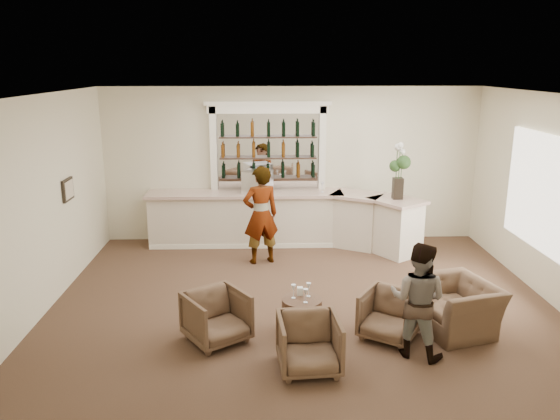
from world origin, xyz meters
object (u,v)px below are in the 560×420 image
object	(u,v)px
armchair_center	(309,344)
armchair_far	(456,306)
sommelier	(261,215)
armchair_left	(217,317)
guest	(418,300)
flower_vase	(399,168)
bar_counter	(285,219)
espresso_machine	(257,182)
armchair_right	(390,315)
cocktail_table	(302,315)

from	to	relation	value
armchair_center	armchair_far	xyz separation A→B (m)	(2.20, 1.01, 0.01)
sommelier	armchair_center	bearing A→B (deg)	80.92
armchair_left	sommelier	bearing A→B (deg)	44.92
guest	flower_vase	distance (m)	4.20
guest	armchair_left	xyz separation A→B (m)	(-2.65, 0.44, -0.42)
bar_counter	flower_vase	bearing A→B (deg)	-14.08
armchair_far	espresso_machine	bearing A→B (deg)	-160.59
armchair_center	flower_vase	size ratio (longest dim) A/B	0.69
armchair_far	armchair_center	bearing A→B (deg)	-82.16
armchair_right	flower_vase	world-z (taller)	flower_vase
cocktail_table	armchair_far	xyz separation A→B (m)	(2.22, -0.02, 0.11)
armchair_far	flower_vase	world-z (taller)	flower_vase
armchair_right	espresso_machine	bearing A→B (deg)	147.25
flower_vase	guest	bearing A→B (deg)	-99.53
bar_counter	espresso_machine	distance (m)	0.98
armchair_center	guest	bearing A→B (deg)	8.78
guest	espresso_machine	size ratio (longest dim) A/B	2.89
armchair_left	espresso_machine	xyz separation A→B (m)	(0.54, 4.16, 1.02)
guest	armchair_center	distance (m)	1.53
armchair_far	flower_vase	distance (m)	3.64
armchair_left	cocktail_table	bearing A→B (deg)	-22.45
armchair_left	armchair_far	world-z (taller)	armchair_far
bar_counter	armchair_far	bearing A→B (deg)	-59.36
cocktail_table	espresso_machine	xyz separation A→B (m)	(-0.66, 3.92, 1.13)
armchair_right	espresso_machine	xyz separation A→B (m)	(-1.87, 4.15, 1.04)
armchair_left	flower_vase	distance (m)	5.09
bar_counter	armchair_left	bearing A→B (deg)	-104.91
flower_vase	armchair_right	bearing A→B (deg)	-104.44
armchair_center	armchair_far	bearing A→B (deg)	20.14
cocktail_table	flower_vase	distance (m)	4.24
guest	armchair_left	world-z (taller)	guest
armchair_left	armchair_far	distance (m)	3.43
sommelier	armchair_far	xyz separation A→B (m)	(2.81, -2.89, -0.59)
sommelier	armchair_center	size ratio (longest dim) A/B	2.45
cocktail_table	armchair_far	world-z (taller)	armchair_far
bar_counter	guest	xyz separation A→B (m)	(1.55, -4.58, 0.20)
armchair_left	guest	bearing A→B (deg)	-43.60
cocktail_table	espresso_machine	world-z (taller)	espresso_machine
sommelier	armchair_right	bearing A→B (deg)	102.23
sommelier	armchair_far	size ratio (longest dim) A/B	1.71
espresso_machine	cocktail_table	bearing A→B (deg)	-59.79
armchair_left	bar_counter	bearing A→B (deg)	41.01
flower_vase	armchair_left	bearing A→B (deg)	-132.88
cocktail_table	espresso_machine	bearing A→B (deg)	99.55
guest	armchair_center	bearing A→B (deg)	43.66
cocktail_table	guest	xyz separation A→B (m)	(1.45, -0.69, 0.53)
armchair_center	armchair_right	size ratio (longest dim) A/B	1.04
bar_counter	armchair_left	size ratio (longest dim) A/B	7.26
cocktail_table	armchair_right	world-z (taller)	armchair_right
guest	armchair_right	bearing A→B (deg)	-32.16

